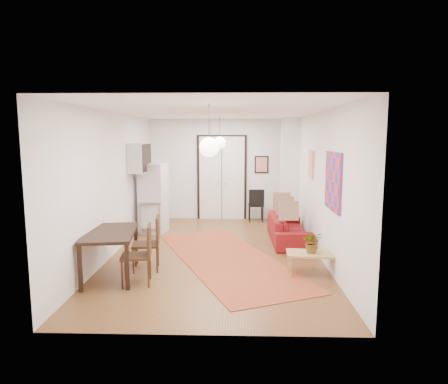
{
  "coord_description": "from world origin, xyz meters",
  "views": [
    {
      "loc": [
        0.4,
        -8.08,
        2.42
      ],
      "look_at": [
        0.16,
        0.22,
        1.25
      ],
      "focal_mm": 32.0,
      "sensor_mm": 36.0,
      "label": 1
    }
  ],
  "objects_px": {
    "sofa": "(289,228)",
    "fridge": "(153,198)",
    "black_side_chair": "(256,202)",
    "dining_chair_near": "(147,238)",
    "coffee_table": "(312,256)",
    "kitchen_counter": "(151,212)",
    "dining_table": "(110,236)",
    "dining_chair_far": "(137,248)"
  },
  "relations": [
    {
      "from": "coffee_table",
      "to": "dining_table",
      "type": "relative_size",
      "value": 0.59
    },
    {
      "from": "coffee_table",
      "to": "dining_chair_far",
      "type": "bearing_deg",
      "value": -171.19
    },
    {
      "from": "kitchen_counter",
      "to": "dining_chair_near",
      "type": "relative_size",
      "value": 1.13
    },
    {
      "from": "fridge",
      "to": "dining_table",
      "type": "bearing_deg",
      "value": -83.54
    },
    {
      "from": "sofa",
      "to": "dining_chair_near",
      "type": "xyz_separation_m",
      "value": [
        -2.85,
        -1.98,
        0.27
      ]
    },
    {
      "from": "dining_chair_far",
      "to": "black_side_chair",
      "type": "xyz_separation_m",
      "value": [
        2.2,
        4.96,
        -0.02
      ]
    },
    {
      "from": "kitchen_counter",
      "to": "black_side_chair",
      "type": "relative_size",
      "value": 1.19
    },
    {
      "from": "sofa",
      "to": "black_side_chair",
      "type": "height_order",
      "value": "black_side_chair"
    },
    {
      "from": "dining_chair_far",
      "to": "black_side_chair",
      "type": "height_order",
      "value": "dining_chair_far"
    },
    {
      "from": "coffee_table",
      "to": "dining_chair_near",
      "type": "bearing_deg",
      "value": 175.38
    },
    {
      "from": "coffee_table",
      "to": "dining_chair_near",
      "type": "relative_size",
      "value": 0.92
    },
    {
      "from": "kitchen_counter",
      "to": "fridge",
      "type": "xyz_separation_m",
      "value": [
        0.09,
        -0.1,
        0.37
      ]
    },
    {
      "from": "coffee_table",
      "to": "dining_chair_far",
      "type": "distance_m",
      "value": 3.01
    },
    {
      "from": "dining_table",
      "to": "dining_chair_near",
      "type": "bearing_deg",
      "value": 40.29
    },
    {
      "from": "kitchen_counter",
      "to": "dining_chair_far",
      "type": "xyz_separation_m",
      "value": [
        0.53,
        -3.58,
        0.07
      ]
    },
    {
      "from": "black_side_chair",
      "to": "kitchen_counter",
      "type": "bearing_deg",
      "value": 24.97
    },
    {
      "from": "coffee_table",
      "to": "kitchen_counter",
      "type": "xyz_separation_m",
      "value": [
        -3.5,
        3.12,
        0.17
      ]
    },
    {
      "from": "dining_table",
      "to": "fridge",
      "type": "bearing_deg",
      "value": 88.46
    },
    {
      "from": "coffee_table",
      "to": "dining_chair_near",
      "type": "xyz_separation_m",
      "value": [
        -2.97,
        0.24,
        0.24
      ]
    },
    {
      "from": "coffee_table",
      "to": "dining_table",
      "type": "height_order",
      "value": "dining_table"
    },
    {
      "from": "sofa",
      "to": "coffee_table",
      "type": "height_order",
      "value": "sofa"
    },
    {
      "from": "dining_chair_far",
      "to": "black_side_chair",
      "type": "bearing_deg",
      "value": 147.76
    },
    {
      "from": "sofa",
      "to": "black_side_chair",
      "type": "distance_m",
      "value": 2.39
    },
    {
      "from": "dining_table",
      "to": "sofa",
      "type": "bearing_deg",
      "value": 35.63
    },
    {
      "from": "fridge",
      "to": "kitchen_counter",
      "type": "bearing_deg",
      "value": 138.64
    },
    {
      "from": "fridge",
      "to": "black_side_chair",
      "type": "relative_size",
      "value": 1.86
    },
    {
      "from": "dining_table",
      "to": "dining_chair_far",
      "type": "height_order",
      "value": "dining_chair_far"
    },
    {
      "from": "dining_chair_far",
      "to": "sofa",
      "type": "bearing_deg",
      "value": 124.86
    },
    {
      "from": "sofa",
      "to": "fridge",
      "type": "relative_size",
      "value": 1.18
    },
    {
      "from": "kitchen_counter",
      "to": "dining_chair_near",
      "type": "xyz_separation_m",
      "value": [
        0.53,
        -2.88,
        0.07
      ]
    },
    {
      "from": "dining_table",
      "to": "coffee_table",
      "type": "bearing_deg",
      "value": 3.43
    },
    {
      "from": "sofa",
      "to": "coffee_table",
      "type": "bearing_deg",
      "value": -177.45
    },
    {
      "from": "dining_chair_near",
      "to": "coffee_table",
      "type": "bearing_deg",
      "value": 77.09
    },
    {
      "from": "sofa",
      "to": "fridge",
      "type": "xyz_separation_m",
      "value": [
        -3.3,
        0.81,
        0.57
      ]
    },
    {
      "from": "coffee_table",
      "to": "black_side_chair",
      "type": "distance_m",
      "value": 4.57
    },
    {
      "from": "kitchen_counter",
      "to": "sofa",
      "type": "bearing_deg",
      "value": -23.03
    },
    {
      "from": "black_side_chair",
      "to": "dining_chair_near",
      "type": "bearing_deg",
      "value": 60.9
    },
    {
      "from": "sofa",
      "to": "dining_chair_near",
      "type": "bearing_deg",
      "value": 124.26
    },
    {
      "from": "dining_chair_near",
      "to": "fridge",
      "type": "bearing_deg",
      "value": -179.24
    },
    {
      "from": "fridge",
      "to": "dining_table",
      "type": "relative_size",
      "value": 1.13
    },
    {
      "from": "sofa",
      "to": "dining_table",
      "type": "xyz_separation_m",
      "value": [
        -3.38,
        -2.43,
        0.41
      ]
    },
    {
      "from": "dining_chair_far",
      "to": "dining_table",
      "type": "bearing_deg",
      "value": -123.56
    }
  ]
}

